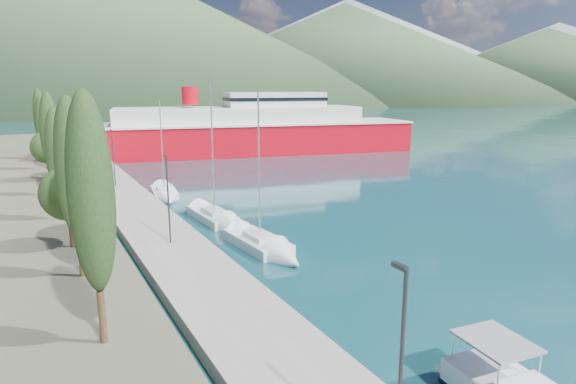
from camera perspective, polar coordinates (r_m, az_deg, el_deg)
ground at (r=138.69m, az=-21.55°, el=6.77°), size 1400.00×1400.00×0.00m
quay at (r=45.23m, az=-17.56°, el=-2.16°), size 5.00×88.00×0.80m
hills_far at (r=658.01m, az=-15.42°, el=17.60°), size 1480.00×900.00×180.00m
hills_near at (r=408.08m, az=-12.59°, el=17.31°), size 1010.00×520.00×115.00m
tree_row at (r=49.10m, az=-26.08°, el=4.76°), size 3.77×62.86×10.50m
lamp_posts at (r=33.10m, az=-13.94°, el=-0.55°), size 0.15×46.04×6.06m
sailboat_near at (r=33.08m, az=-1.90°, el=-6.97°), size 3.19×8.62×12.14m
sailboat_mid at (r=40.11m, az=-7.68°, el=-3.62°), size 2.85×9.23×13.12m
sailboat_far at (r=50.85m, az=-14.23°, el=-0.51°), size 3.31×7.65×10.89m
ferry at (r=84.60m, az=-5.54°, el=7.07°), size 61.79×24.67×12.01m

